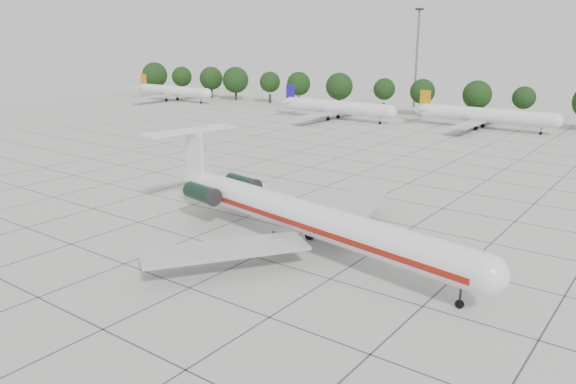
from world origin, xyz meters
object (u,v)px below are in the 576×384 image
at_px(ground_crew, 493,284).
at_px(bg_airliner_a, 173,91).
at_px(bg_airliner_b, 336,107).
at_px(bg_airliner_c, 484,115).
at_px(main_airliner, 297,214).
at_px(floodlight_mast, 417,55).

relative_size(ground_crew, bg_airliner_a, 0.06).
relative_size(ground_crew, bg_airliner_b, 0.06).
relative_size(ground_crew, bg_airliner_c, 0.06).
xyz_separation_m(bg_airliner_a, bg_airliner_c, (91.42, 2.91, 0.00)).
bearing_deg(ground_crew, main_airliner, 1.92).
bearing_deg(main_airliner, bg_airliner_b, 128.98).
distance_m(bg_airliner_b, bg_airliner_c, 32.70).
bearing_deg(main_airliner, floodlight_mast, 118.02).
relative_size(main_airliner, bg_airliner_b, 1.37).
distance_m(bg_airliner_b, floodlight_mast, 28.07).
height_order(bg_airliner_c, floodlight_mast, floodlight_mast).
xyz_separation_m(ground_crew, floodlight_mast, (-49.43, 94.94, 13.47)).
xyz_separation_m(bg_airliner_b, floodlight_mast, (8.42, 24.25, 11.37)).
relative_size(bg_airliner_a, floodlight_mast, 1.11).
height_order(main_airliner, floodlight_mast, floodlight_mast).
xyz_separation_m(main_airliner, bg_airliner_c, (-8.08, 78.43, -0.33)).
height_order(main_airliner, bg_airliner_c, main_airliner).
bearing_deg(ground_crew, floodlight_mast, -63.41).
bearing_deg(floodlight_mast, bg_airliner_c, -36.45).
xyz_separation_m(bg_airliner_c, floodlight_mast, (-23.56, 17.40, 11.37)).
xyz_separation_m(bg_airliner_a, bg_airliner_b, (59.45, -3.94, 0.00)).
xyz_separation_m(ground_crew, bg_airliner_c, (-25.88, 77.55, 2.10)).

